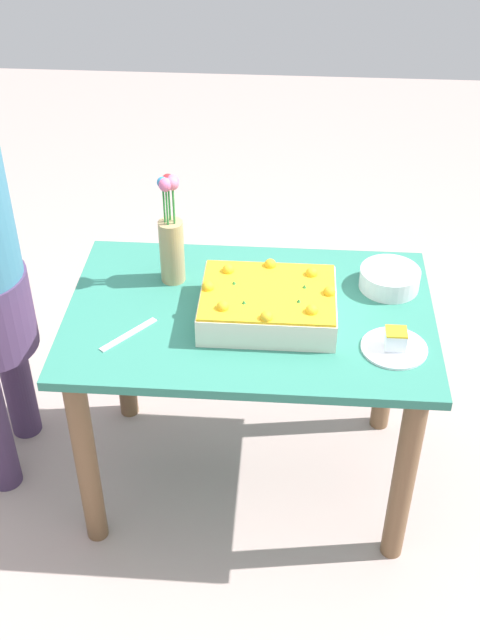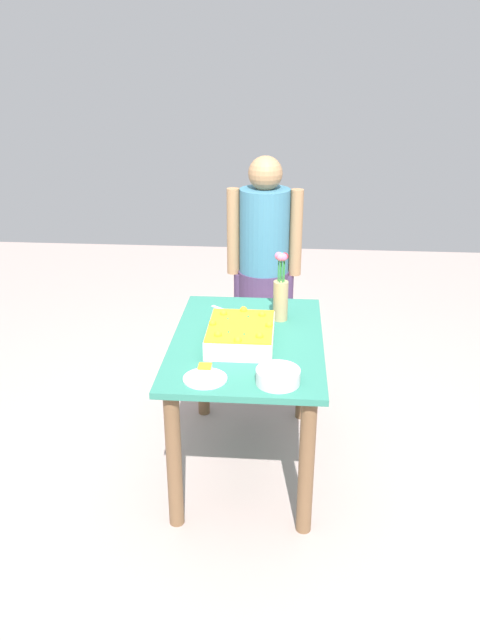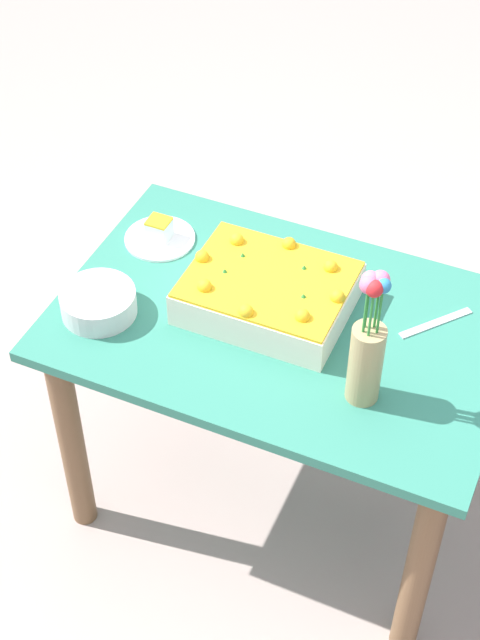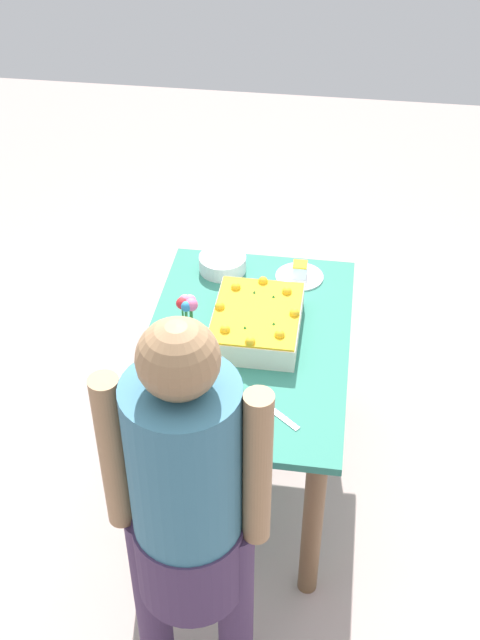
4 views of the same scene
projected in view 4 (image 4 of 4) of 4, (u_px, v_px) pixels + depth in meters
ground_plane at (246, 475)px, 3.36m from camera, size 8.00×8.00×0.00m
dining_table at (247, 371)px, 2.99m from camera, size 1.12×0.74×0.74m
sheet_cake at (257, 321)px, 2.91m from camera, size 0.40×0.31×0.12m
serving_plate_with_slice at (300, 274)px, 3.20m from camera, size 0.19×0.19×0.07m
cake_knife at (275, 412)px, 2.61m from camera, size 0.15×0.17×0.00m
flower_vase at (189, 350)px, 2.63m from camera, size 0.08×0.08×0.37m
fruit_bowl at (223, 263)px, 3.24m from camera, size 0.19×0.19×0.06m
person_standing at (188, 508)px, 2.17m from camera, size 0.31×0.45×1.49m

